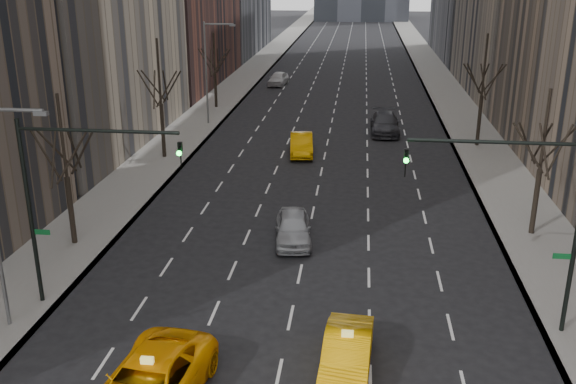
% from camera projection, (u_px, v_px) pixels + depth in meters
% --- Properties ---
extents(sidewalk_left, '(4.50, 320.00, 0.15)m').
position_uv_depth(sidewalk_left, '(245.00, 78.00, 82.18)').
color(sidewalk_left, slate).
rests_on(sidewalk_left, ground).
extents(sidewalk_right, '(4.50, 320.00, 0.15)m').
position_uv_depth(sidewalk_right, '(439.00, 82.00, 79.58)').
color(sidewalk_right, slate).
rests_on(sidewalk_right, ground).
extents(tree_lw_b, '(3.36, 3.50, 7.82)m').
position_uv_depth(tree_lw_b, '(67.00, 177.00, 32.25)').
color(tree_lw_b, black).
rests_on(tree_lw_b, ground).
extents(tree_lw_c, '(3.36, 3.50, 8.74)m').
position_uv_depth(tree_lw_c, '(161.00, 106.00, 47.12)').
color(tree_lw_c, black).
rests_on(tree_lw_c, ground).
extents(tree_lw_d, '(3.36, 3.50, 7.36)m').
position_uv_depth(tree_lw_d, '(215.00, 73.00, 64.13)').
color(tree_lw_d, black).
rests_on(tree_lw_d, ground).
extents(tree_rw_b, '(3.36, 3.50, 7.82)m').
position_uv_depth(tree_rw_b, '(540.00, 170.00, 33.45)').
color(tree_rw_b, black).
rests_on(tree_rw_b, ground).
extents(tree_rw_c, '(3.36, 3.50, 8.74)m').
position_uv_depth(tree_rw_c, '(482.00, 97.00, 50.20)').
color(tree_rw_c, black).
rests_on(tree_rw_c, ground).
extents(traffic_mast_left, '(6.69, 0.39, 8.00)m').
position_uv_depth(traffic_mast_left, '(66.00, 185.00, 25.73)').
color(traffic_mast_left, black).
rests_on(traffic_mast_left, ground).
extents(traffic_mast_right, '(6.69, 0.39, 8.00)m').
position_uv_depth(traffic_mast_right, '(534.00, 202.00, 23.80)').
color(traffic_mast_right, black).
rests_on(traffic_mast_right, ground).
extents(streetlight_far, '(2.83, 0.22, 9.00)m').
position_uv_depth(streetlight_far, '(210.00, 63.00, 56.77)').
color(streetlight_far, slate).
rests_on(streetlight_far, ground).
extents(taxi_sedan, '(1.95, 4.85, 1.57)m').
position_uv_depth(taxi_sedan, '(347.00, 356.00, 22.64)').
color(taxi_sedan, '#FFB105').
rests_on(taxi_sedan, ground).
extents(silver_sedan_ahead, '(2.36, 4.76, 1.56)m').
position_uv_depth(silver_sedan_ahead, '(293.00, 228.00, 33.68)').
color(silver_sedan_ahead, '#9FA1A7').
rests_on(silver_sedan_ahead, ground).
extents(far_taxi, '(2.20, 5.01, 1.60)m').
position_uv_depth(far_taxi, '(301.00, 144.00, 49.19)').
color(far_taxi, '#E29704').
rests_on(far_taxi, ground).
extents(far_suv_grey, '(2.49, 5.96, 1.72)m').
position_uv_depth(far_suv_grey, '(385.00, 123.00, 55.42)').
color(far_suv_grey, '#2E2D32').
rests_on(far_suv_grey, ground).
extents(far_car_white, '(2.32, 4.83, 1.59)m').
position_uv_depth(far_car_white, '(278.00, 79.00, 77.58)').
color(far_car_white, silver).
rests_on(far_car_white, ground).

